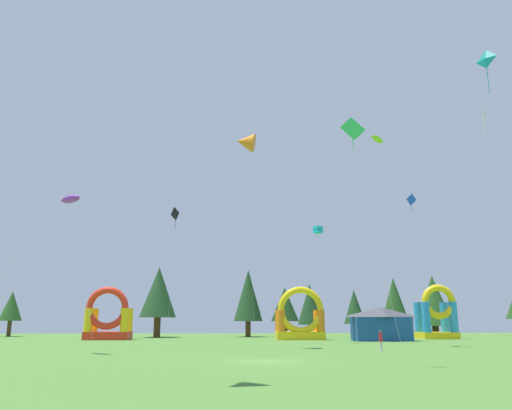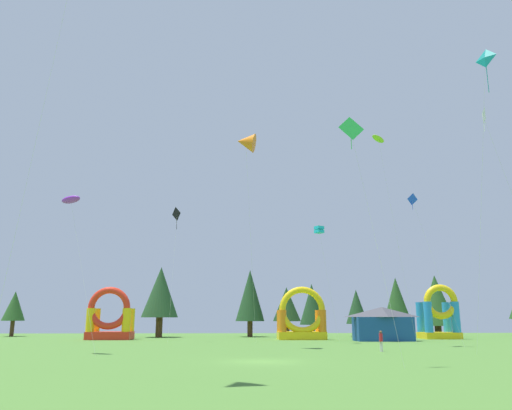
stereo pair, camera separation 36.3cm
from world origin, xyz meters
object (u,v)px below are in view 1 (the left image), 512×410
(kite_black_diamond, at_px, (176,215))
(kite_orange_delta, at_px, (245,142))
(kite_blue_diamond, at_px, (411,201))
(inflatable_orange_dome, at_px, (300,321))
(kite_teal_diamond, at_px, (485,62))
(kite_white_diamond, at_px, (483,120))
(kite_green_diamond, at_px, (352,132))
(inflatable_blue_arch, at_px, (108,321))
(inflatable_yellow_castle, at_px, (437,317))
(person_far_side, at_px, (381,339))
(kite_purple_parafoil, at_px, (71,199))
(kite_lime_parafoil, at_px, (377,140))
(kite_cyan_box, at_px, (318,230))
(festival_tent, at_px, (381,324))

(kite_black_diamond, relative_size, kite_orange_delta, 0.75)
(kite_blue_diamond, relative_size, inflatable_orange_dome, 2.29)
(kite_black_diamond, distance_m, kite_teal_diamond, 38.52)
(kite_white_diamond, bearing_deg, kite_green_diamond, -160.59)
(kite_blue_diamond, distance_m, kite_orange_delta, 18.05)
(inflatable_orange_dome, height_order, inflatable_blue_arch, inflatable_orange_dome)
(kite_green_diamond, height_order, kite_white_diamond, kite_white_diamond)
(inflatable_yellow_castle, bearing_deg, person_far_side, -121.17)
(kite_green_diamond, distance_m, kite_orange_delta, 19.73)
(inflatable_orange_dome, xyz_separation_m, inflatable_blue_arch, (-24.16, 0.99, 0.06))
(inflatable_orange_dome, xyz_separation_m, inflatable_yellow_castle, (18.31, 1.57, 0.47))
(kite_purple_parafoil, height_order, kite_orange_delta, kite_orange_delta)
(kite_blue_diamond, xyz_separation_m, kite_orange_delta, (-17.11, -1.92, 5.39))
(kite_blue_diamond, relative_size, person_far_side, 9.04)
(kite_black_diamond, relative_size, inflatable_yellow_castle, 2.24)
(person_far_side, height_order, inflatable_orange_dome, inflatable_orange_dome)
(kite_green_diamond, xyz_separation_m, inflatable_blue_arch, (-22.76, 36.17, -11.77))
(kite_blue_diamond, height_order, inflatable_blue_arch, kite_blue_diamond)
(kite_lime_parafoil, bearing_deg, kite_white_diamond, -80.84)
(kite_green_diamond, height_order, kite_orange_delta, kite_orange_delta)
(inflatable_orange_dome, bearing_deg, person_far_side, -81.91)
(kite_black_diamond, distance_m, kite_orange_delta, 15.91)
(kite_teal_diamond, height_order, kite_white_diamond, kite_teal_diamond)
(person_far_side, relative_size, inflatable_orange_dome, 0.25)
(kite_white_diamond, xyz_separation_m, inflatable_blue_arch, (-33.43, 32.41, -14.40))
(kite_white_diamond, relative_size, inflatable_yellow_castle, 2.50)
(kite_black_diamond, height_order, person_far_side, kite_black_diamond)
(kite_white_diamond, bearing_deg, inflatable_yellow_castle, 74.68)
(kite_black_diamond, height_order, kite_green_diamond, kite_black_diamond)
(kite_purple_parafoil, height_order, kite_lime_parafoil, kite_lime_parafoil)
(kite_black_diamond, xyz_separation_m, kite_teal_diamond, (23.76, -29.93, 4.79))
(kite_purple_parafoil, relative_size, kite_teal_diamond, 0.62)
(kite_purple_parafoil, relative_size, kite_orange_delta, 0.60)
(kite_orange_delta, xyz_separation_m, kite_cyan_box, (8.64, 8.89, -7.24))
(kite_blue_diamond, bearing_deg, kite_black_diamond, 156.39)
(kite_teal_diamond, relative_size, inflatable_yellow_castle, 2.94)
(kite_purple_parafoil, height_order, inflatable_blue_arch, kite_purple_parafoil)
(inflatable_orange_dome, relative_size, inflatable_yellow_castle, 0.94)
(kite_white_diamond, distance_m, inflatable_yellow_castle, 36.97)
(kite_black_diamond, relative_size, kite_white_diamond, 0.90)
(kite_white_diamond, bearing_deg, kite_teal_diamond, -109.49)
(kite_cyan_box, xyz_separation_m, festival_tent, (8.08, 4.48, -10.52))
(kite_teal_diamond, distance_m, kite_green_diamond, 11.15)
(kite_teal_diamond, distance_m, inflatable_yellow_castle, 40.97)
(kite_purple_parafoil, height_order, person_far_side, kite_purple_parafoil)
(inflatable_blue_arch, bearing_deg, kite_teal_diamond, -47.49)
(kite_cyan_box, relative_size, festival_tent, 1.95)
(kite_cyan_box, bearing_deg, kite_green_diamond, -95.27)
(festival_tent, bearing_deg, kite_lime_parafoil, -103.39)
(inflatable_orange_dome, distance_m, inflatable_blue_arch, 24.18)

